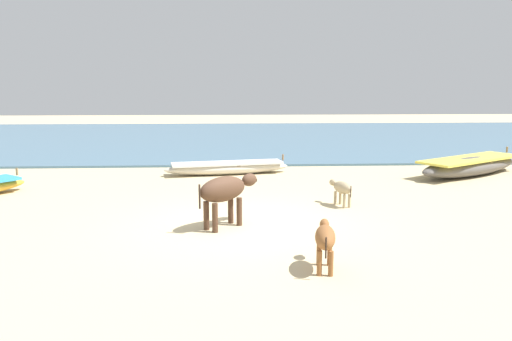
{
  "coord_description": "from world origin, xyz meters",
  "views": [
    {
      "loc": [
        -0.25,
        -10.02,
        2.84
      ],
      "look_at": [
        0.42,
        3.14,
        0.6
      ],
      "focal_mm": 34.86,
      "sensor_mm": 36.0,
      "label": 1
    }
  ],
  "objects_px": {
    "fishing_boat_1": "(470,166)",
    "calf_far_dun": "(342,188)",
    "calf_near_brown": "(325,238)",
    "fishing_boat_2": "(228,168)",
    "cow_adult_dark": "(225,191)"
  },
  "relations": [
    {
      "from": "fishing_boat_1",
      "to": "cow_adult_dark",
      "type": "distance_m",
      "value": 9.66
    },
    {
      "from": "fishing_boat_1",
      "to": "calf_far_dun",
      "type": "xyz_separation_m",
      "value": [
        -5.08,
        -3.94,
        0.12
      ]
    },
    {
      "from": "fishing_boat_1",
      "to": "cow_adult_dark",
      "type": "height_order",
      "value": "cow_adult_dark"
    },
    {
      "from": "fishing_boat_2",
      "to": "calf_far_dun",
      "type": "relative_size",
      "value": 4.65
    },
    {
      "from": "cow_adult_dark",
      "to": "calf_near_brown",
      "type": "relative_size",
      "value": 1.24
    },
    {
      "from": "fishing_boat_1",
      "to": "calf_far_dun",
      "type": "height_order",
      "value": "fishing_boat_1"
    },
    {
      "from": "fishing_boat_2",
      "to": "calf_near_brown",
      "type": "height_order",
      "value": "calf_near_brown"
    },
    {
      "from": "calf_far_dun",
      "to": "fishing_boat_1",
      "type": "bearing_deg",
      "value": -72.8
    },
    {
      "from": "calf_near_brown",
      "to": "fishing_boat_2",
      "type": "bearing_deg",
      "value": 19.41
    },
    {
      "from": "calf_far_dun",
      "to": "calf_near_brown",
      "type": "bearing_deg",
      "value": 143.4
    },
    {
      "from": "fishing_boat_2",
      "to": "calf_near_brown",
      "type": "distance_m",
      "value": 8.8
    },
    {
      "from": "fishing_boat_2",
      "to": "calf_far_dun",
      "type": "xyz_separation_m",
      "value": [
        2.75,
        -4.52,
        0.21
      ]
    },
    {
      "from": "fishing_boat_1",
      "to": "calf_far_dun",
      "type": "relative_size",
      "value": 5.15
    },
    {
      "from": "fishing_boat_2",
      "to": "cow_adult_dark",
      "type": "xyz_separation_m",
      "value": [
        -0.02,
        -6.19,
        0.54
      ]
    },
    {
      "from": "fishing_boat_1",
      "to": "calf_far_dun",
      "type": "distance_m",
      "value": 6.43
    }
  ]
}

